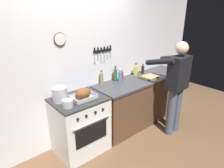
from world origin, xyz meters
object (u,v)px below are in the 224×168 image
Objects in this scene: person_cook at (176,83)px; bottle_cooking_oil at (136,70)px; bottle_hot_sauce at (122,76)px; roasting_pan at (83,94)px; saucepan at (68,103)px; bottle_vinegar at (101,78)px; bottle_soy_sauce at (143,69)px; bottle_dish_soap at (120,76)px; cutting_board at (149,77)px; bottle_olive_oil at (115,75)px; stock_pot at (60,94)px; stove at (80,125)px.

bottle_cooking_oil is (-0.10, 0.84, 0.05)m from person_cook.
bottle_cooking_oil is 0.36m from bottle_hot_sauce.
roasting_pan reaches higher than saucepan.
bottle_vinegar is 1.01m from bottle_soy_sauce.
bottle_vinegar is (-0.44, 0.06, 0.03)m from bottle_hot_sauce.
cutting_board is at bearing -18.35° from bottle_dish_soap.
bottle_hot_sauce is 0.15m from bottle_olive_oil.
bottle_olive_oil is at bearing 5.63° from stock_pot.
bottle_cooking_oil reaches higher than bottle_dish_soap.
bottle_vinegar is (-0.91, 0.31, 0.09)m from cutting_board.
bottle_dish_soap is 0.93× the size of bottle_vinegar.
bottle_dish_soap is at bearing -173.05° from bottle_cooking_oil.
saucepan is at bearing -169.13° from bottle_cooking_oil.
bottle_hot_sauce is at bearing -8.89° from bottle_olive_oil.
person_cook is 1.85m from saucepan.
stove is 0.87m from bottle_vinegar.
person_cook is 7.68× the size of stock_pot.
bottle_dish_soap is at bearing 12.22° from roasting_pan.
bottle_olive_oil is 0.72m from bottle_soy_sauce.
cutting_board is at bearing 2.27° from saucepan.
bottle_olive_oil is at bearing 13.22° from stove.
stove is 2.50× the size of cutting_board.
cutting_board is (1.54, -0.06, 0.46)m from stove.
bottle_cooking_oil is at bearing 7.60° from stove.
bottle_vinegar is (-0.33, 0.12, 0.01)m from bottle_dish_soap.
roasting_pan reaches higher than stove.
saucepan is (-1.77, 0.52, -0.00)m from person_cook.
bottle_soy_sauce reaches higher than bottle_hot_sauce.
bottle_cooking_oil is 1.24× the size of bottle_soy_sauce.
stock_pot is at bearing 149.13° from roasting_pan.
cutting_board is at bearing -5.26° from stock_pot.
bottle_vinegar is at bearing 175.76° from bottle_cooking_oil.
bottle_olive_oil is (-0.51, 0.03, 0.01)m from bottle_cooking_oil.
person_cook is at bearing -53.96° from bottle_dish_soap.
saucepan is at bearing -163.39° from bottle_olive_oil.
roasting_pan is at bearing 70.78° from person_cook.
bottle_olive_oil is 0.09m from bottle_dish_soap.
bottle_vinegar is (-0.90, 0.90, 0.05)m from person_cook.
stove is at bearing -158.31° from bottle_vinegar.
stock_pot reaches higher than bottle_hot_sauce.
bottle_soy_sauce is (1.88, 0.32, 0.03)m from saucepan.
roasting_pan is at bearing -179.85° from cutting_board.
stock_pot is 0.60× the size of cutting_board.
saucepan is (-0.01, -0.23, -0.05)m from stock_pot.
bottle_vinegar is at bearing 47.45° from person_cook.
bottle_olive_oil reaches higher than stove.
bottle_vinegar is (0.58, 0.31, 0.03)m from roasting_pan.
roasting_pan is at bearing 12.94° from saucepan.
person_cook is 4.61× the size of cutting_board.
bottle_dish_soap reaches higher than cutting_board.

